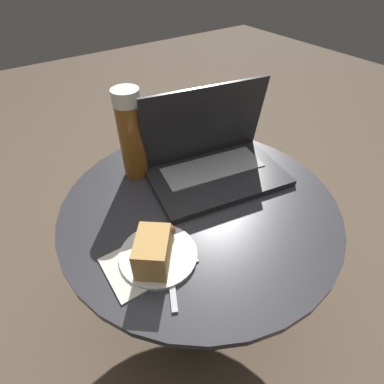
# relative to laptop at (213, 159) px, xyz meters

# --- Properties ---
(ground_plane) EXTENTS (6.00, 6.00, 0.00)m
(ground_plane) POSITION_rel_laptop_xyz_m (-0.11, -0.08, -0.54)
(ground_plane) COLOR brown
(table) EXTENTS (0.72, 0.72, 0.49)m
(table) POSITION_rel_laptop_xyz_m (-0.11, -0.08, -0.18)
(table) COLOR black
(table) RESTS_ON ground_plane
(napkin) EXTENTS (0.18, 0.13, 0.00)m
(napkin) POSITION_rel_laptop_xyz_m (-0.31, -0.16, -0.05)
(napkin) COLOR silver
(napkin) RESTS_ON table
(laptop) EXTENTS (0.41, 0.30, 0.24)m
(laptop) POSITION_rel_laptop_xyz_m (0.00, 0.00, 0.00)
(laptop) COLOR #232326
(laptop) RESTS_ON table
(beer_glass) EXTENTS (0.07, 0.07, 0.25)m
(beer_glass) POSITION_rel_laptop_xyz_m (-0.18, 0.13, 0.08)
(beer_glass) COLOR brown
(beer_glass) RESTS_ON table
(snack_plate) EXTENTS (0.17, 0.17, 0.08)m
(snack_plate) POSITION_rel_laptop_xyz_m (-0.29, -0.17, -0.02)
(snack_plate) COLOR silver
(snack_plate) RESTS_ON table
(fork) EXTENTS (0.09, 0.15, 0.01)m
(fork) POSITION_rel_laptop_xyz_m (-0.28, -0.21, -0.05)
(fork) COLOR #B2B2B7
(fork) RESTS_ON table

